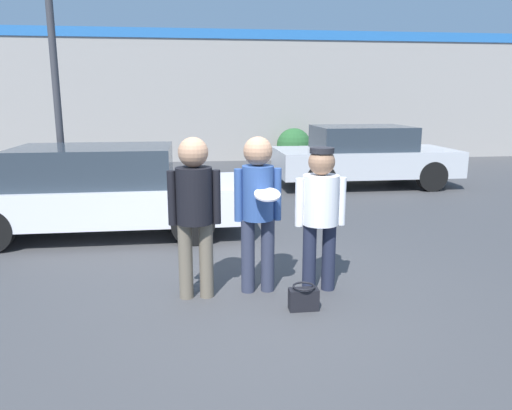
{
  "coord_description": "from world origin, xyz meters",
  "views": [
    {
      "loc": [
        -0.63,
        -5.12,
        2.14
      ],
      "look_at": [
        0.07,
        0.23,
        0.95
      ],
      "focal_mm": 35.0,
      "sensor_mm": 36.0,
      "label": 1
    }
  ],
  "objects_px": {
    "person_right": "(320,206)",
    "parked_car_near": "(100,190)",
    "person_left": "(194,203)",
    "parked_car_far": "(363,156)",
    "person_middle_with_frisbee": "(258,201)",
    "shrub": "(294,145)",
    "handbag": "(304,298)"
  },
  "relations": [
    {
      "from": "person_middle_with_frisbee",
      "to": "parked_car_near",
      "type": "bearing_deg",
      "value": 128.35
    },
    {
      "from": "parked_car_far",
      "to": "handbag",
      "type": "height_order",
      "value": "parked_car_far"
    },
    {
      "from": "person_left",
      "to": "parked_car_far",
      "type": "xyz_separation_m",
      "value": [
        4.09,
        6.38,
        -0.31
      ]
    },
    {
      "from": "parked_car_far",
      "to": "handbag",
      "type": "distance_m",
      "value": 7.51
    },
    {
      "from": "parked_car_near",
      "to": "parked_car_far",
      "type": "bearing_deg",
      "value": 33.18
    },
    {
      "from": "person_right",
      "to": "parked_car_far",
      "type": "xyz_separation_m",
      "value": [
        2.73,
        6.35,
        -0.23
      ]
    },
    {
      "from": "person_right",
      "to": "parked_car_near",
      "type": "bearing_deg",
      "value": 135.69
    },
    {
      "from": "person_right",
      "to": "parked_car_near",
      "type": "xyz_separation_m",
      "value": [
        -2.8,
        2.73,
        -0.27
      ]
    },
    {
      "from": "person_middle_with_frisbee",
      "to": "shrub",
      "type": "relative_size",
      "value": 1.54
    },
    {
      "from": "person_middle_with_frisbee",
      "to": "handbag",
      "type": "height_order",
      "value": "person_middle_with_frisbee"
    },
    {
      "from": "shrub",
      "to": "handbag",
      "type": "height_order",
      "value": "shrub"
    },
    {
      "from": "person_right",
      "to": "person_middle_with_frisbee",
      "type": "bearing_deg",
      "value": 175.58
    },
    {
      "from": "person_right",
      "to": "parked_car_far",
      "type": "height_order",
      "value": "person_right"
    },
    {
      "from": "shrub",
      "to": "parked_car_near",
      "type": "bearing_deg",
      "value": -120.45
    },
    {
      "from": "person_middle_with_frisbee",
      "to": "person_right",
      "type": "relative_size",
      "value": 1.07
    },
    {
      "from": "person_middle_with_frisbee",
      "to": "person_right",
      "type": "height_order",
      "value": "person_middle_with_frisbee"
    },
    {
      "from": "person_middle_with_frisbee",
      "to": "shrub",
      "type": "height_order",
      "value": "person_middle_with_frisbee"
    },
    {
      "from": "parked_car_near",
      "to": "shrub",
      "type": "height_order",
      "value": "parked_car_near"
    },
    {
      "from": "handbag",
      "to": "person_right",
      "type": "bearing_deg",
      "value": 60.64
    },
    {
      "from": "person_middle_with_frisbee",
      "to": "handbag",
      "type": "xyz_separation_m",
      "value": [
        0.39,
        -0.56,
        -0.9
      ]
    },
    {
      "from": "person_left",
      "to": "person_middle_with_frisbee",
      "type": "distance_m",
      "value": 0.69
    },
    {
      "from": "shrub",
      "to": "handbag",
      "type": "distance_m",
      "value": 11.56
    },
    {
      "from": "person_middle_with_frisbee",
      "to": "parked_car_near",
      "type": "distance_m",
      "value": 3.43
    },
    {
      "from": "person_right",
      "to": "handbag",
      "type": "distance_m",
      "value": 1.02
    },
    {
      "from": "parked_car_far",
      "to": "shrub",
      "type": "height_order",
      "value": "parked_car_far"
    },
    {
      "from": "parked_car_near",
      "to": "handbag",
      "type": "bearing_deg",
      "value": -52.18
    },
    {
      "from": "person_middle_with_frisbee",
      "to": "person_right",
      "type": "bearing_deg",
      "value": -4.42
    },
    {
      "from": "shrub",
      "to": "parked_car_far",
      "type": "bearing_deg",
      "value": -80.22
    },
    {
      "from": "person_left",
      "to": "parked_car_near",
      "type": "height_order",
      "value": "person_left"
    },
    {
      "from": "shrub",
      "to": "handbag",
      "type": "xyz_separation_m",
      "value": [
        -2.24,
        -11.33,
        -0.43
      ]
    },
    {
      "from": "handbag",
      "to": "parked_car_near",
      "type": "bearing_deg",
      "value": 127.82
    },
    {
      "from": "person_right",
      "to": "shrub",
      "type": "height_order",
      "value": "person_right"
    }
  ]
}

